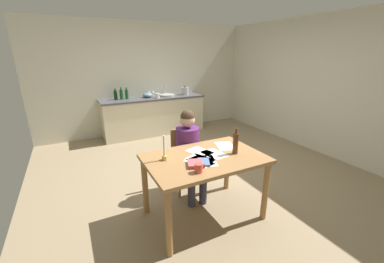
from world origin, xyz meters
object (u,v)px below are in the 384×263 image
Objects in this scene: dining_table at (204,166)px; book_cookery at (204,162)px; teacup_on_counter at (158,96)px; candlestick at (164,153)px; coffee_mug at (199,168)px; wine_glass_by_kettle at (149,92)px; bottle_oil at (116,95)px; bottle_wine_red at (127,94)px; sink_unit at (167,95)px; wine_glass_near_sink at (153,92)px; book_magazine at (195,164)px; bottle_vinegar at (121,94)px; wine_bottle_on_table at (235,143)px; person_seated at (189,148)px; mixing_bowl at (148,95)px; chair_at_table at (186,157)px; stovetop_kettle at (185,91)px.

book_cookery is (-0.09, -0.14, 0.12)m from dining_table.
candlestick is at bearing -108.24° from teacup_on_counter.
wine_glass_by_kettle is at bearing 79.67° from coffee_mug.
bottle_oil is 0.96× the size of bottle_wine_red.
sink_unit is 2.34× the size of wine_glass_near_sink.
book_magazine is (0.24, -0.27, -0.06)m from candlestick.
bottle_wine_red is at bearing 5.05° from bottle_vinegar.
bottle_vinegar reaches higher than book_magazine.
wine_bottle_on_table reaches higher than book_cookery.
teacup_on_counter is (0.48, 2.60, 0.28)m from person_seated.
bottle_vinegar is at bearing 176.58° from sink_unit.
sink_unit reaches higher than coffee_mug.
mixing_bowl is (0.81, 3.20, 0.09)m from candlestick.
person_seated reaches higher than bottle_vinegar.
person_seated reaches higher than wine_glass_near_sink.
book_cookery is (0.14, 0.15, -0.03)m from coffee_mug.
book_cookery is 3.51m from bottle_wine_red.
sink_unit reaches higher than book_cookery.
wine_glass_near_sink is at bearing 73.50° from candlestick.
dining_table is 1.12× the size of person_seated.
bottle_wine_red is 0.55m from wine_glass_by_kettle.
book_cookery is 1.18× the size of wine_glass_near_sink.
mixing_bowl is 1.50× the size of wine_glass_by_kettle.
teacup_on_counter reaches higher than mixing_bowl.
dining_table is 0.71m from chair_at_table.
wine_glass_near_sink is at bearing 154.97° from sink_unit.
mixing_bowl reaches higher than book_cookery.
mixing_bowl is 1.05× the size of stovetop_kettle.
coffee_mug is at bearing -90.23° from bottle_vinegar.
bottle_wine_red is 1.65× the size of wine_glass_near_sink.
bottle_wine_red is (0.34, 3.24, 0.14)m from candlestick.
sink_unit reaches higher than wine_glass_by_kettle.
teacup_on_counter is (0.78, -0.22, -0.06)m from bottle_vinegar.
wine_bottle_on_table is (0.56, 0.06, 0.11)m from book_magazine.
stovetop_kettle is (1.34, 3.29, 0.33)m from dining_table.
candlestick is (-0.43, 0.13, 0.19)m from dining_table.
wine_glass_near_sink is 0.30m from teacup_on_counter.
book_magazine is at bearing -91.59° from bottle_wine_red.
teacup_on_counter reaches higher than chair_at_table.
bottle_oil is 1.68m from stovetop_kettle.
bottle_wine_red is (-0.19, 2.69, 0.52)m from chair_at_table.
chair_at_table is (0.09, 0.68, -0.18)m from dining_table.
candlestick is 0.44m from book_cookery.
book_magazine is 3.52m from mixing_bowl.
bottle_vinegar is 1.56m from stovetop_kettle.
bottle_oil is (-0.11, 3.68, 0.17)m from coffee_mug.
candlestick is at bearing 165.20° from wine_bottle_on_table.
coffee_mug is at bearing -88.30° from bottle_oil.
stovetop_kettle is at bearing 89.00° from book_magazine.
mixing_bowl is at bearing 107.54° from book_cookery.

